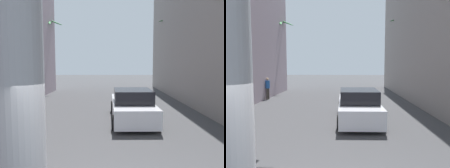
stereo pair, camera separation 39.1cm
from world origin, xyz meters
TOP-DOWN VIEW (x-y plane):
  - ground_plane at (0.00, 10.00)m, footprint 85.02×85.02m
  - car_lead at (0.94, 7.53)m, footprint 2.08×4.93m
  - palm_tree_mid_right at (6.20, 12.04)m, footprint 3.04×2.67m
  - palm_tree_far_right at (6.06, 19.13)m, footprint 2.92×2.63m
  - palm_tree_far_left at (-6.48, 18.74)m, footprint 3.11×3.06m
  - pedestrian_far_left at (-5.80, 13.66)m, footprint 0.38×0.38m
  - pedestrian_mid_right at (5.18, 7.51)m, footprint 0.41×0.41m

SIDE VIEW (x-z plane):
  - ground_plane at x=0.00m, z-range 0.00..0.00m
  - car_lead at x=0.94m, z-range -0.08..1.48m
  - pedestrian_mid_right at x=5.18m, z-range 0.13..1.77m
  - pedestrian_far_left at x=-5.80m, z-range 0.15..1.85m
  - palm_tree_far_left at x=-6.48m, z-range 0.63..7.86m
  - palm_tree_far_right at x=6.06m, z-range 0.70..8.17m
  - palm_tree_mid_right at x=6.20m, z-range 1.20..9.02m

